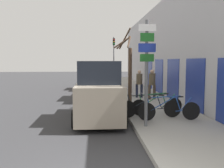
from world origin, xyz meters
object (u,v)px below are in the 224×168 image
Objects in this scene: street_tree at (129,70)px; traffic_light at (114,54)px; parked_car_1 at (97,83)px; pedestrian_near at (139,82)px; bicycle_1 at (150,107)px; bicycle_2 at (157,105)px; parked_car_0 at (99,93)px; signpost at (147,68)px; pedestrian_far at (152,82)px; parked_car_2 at (95,76)px; bicycle_0 at (169,110)px.

traffic_light is (0.14, 11.62, 1.11)m from street_tree.
parked_car_1 is 2.71m from pedestrian_near.
street_tree reaches higher than pedestrian_near.
bicycle_2 is (0.42, 0.54, -0.01)m from bicycle_1.
parked_car_0 is at bearing -96.90° from traffic_light.
signpost reaches higher than pedestrian_far.
parked_car_1 is at bearing 113.35° from street_tree.
traffic_light is (1.77, 2.65, 1.96)m from parked_car_2.
signpost is at bearing -79.57° from parked_car_2.
parked_car_2 is (-2.72, 12.16, 0.53)m from bicycle_0.
street_tree is at bearing 18.70° from bicycle_0.
bicycle_0 is 1.43× the size of pedestrian_near.
traffic_light reaches higher than parked_car_2.
bicycle_0 is at bearing -65.96° from parked_car_1.
parked_car_2 reaches higher than pedestrian_far.
bicycle_1 is at bearing -107.98° from pedestrian_far.
street_tree reaches higher than pedestrian_far.
parked_car_2 is at bearing 100.31° from street_tree.
traffic_light reaches higher than bicycle_1.
street_tree is (1.54, 2.29, 0.83)m from parked_car_0.
bicycle_0 is at bearing 103.34° from pedestrian_near.
pedestrian_near is 0.98m from pedestrian_far.
parked_car_2 is (-2.11, 11.65, 0.53)m from bicycle_1.
bicycle_0 is at bearing -71.16° from street_tree.
bicycle_0 is 5.97m from pedestrian_near.
bicycle_1 is at bearing -69.29° from parked_car_1.
bicycle_2 is 2.70m from street_tree.
traffic_light is at bearing 89.64° from signpost.
bicycle_0 is 5.24m from pedestrian_far.
pedestrian_far is at bearing -61.87° from parked_car_2.
parked_car_2 is at bearing 97.37° from signpost.
bicycle_1 is 6.61m from parked_car_1.
bicycle_1 is at bearing 50.00° from bicycle_0.
street_tree is 11.67m from traffic_light.
pedestrian_near is at bearing 69.60° from street_tree.
street_tree is at bearing -90.69° from traffic_light.
pedestrian_near is 0.37× the size of traffic_light.
signpost is 0.74× the size of parked_car_1.
traffic_light is at bearing -5.94° from bicycle_2.
pedestrian_far is (3.18, -1.61, 0.16)m from parked_car_1.
signpost is at bearing -90.36° from traffic_light.
traffic_light is at bearing -71.66° from pedestrian_near.
street_tree is (1.63, -8.97, 0.84)m from parked_car_2.
parked_car_2 reaches higher than bicycle_2.
parked_car_0 reaches higher than bicycle_0.
pedestrian_far is at bearing -81.19° from traffic_light.
parked_car_1 is 1.08× the size of traffic_light.
bicycle_2 is 11.41m from parked_car_2.
bicycle_1 is 1.42× the size of pedestrian_far.
parked_car_0 is 5.88m from parked_car_1.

